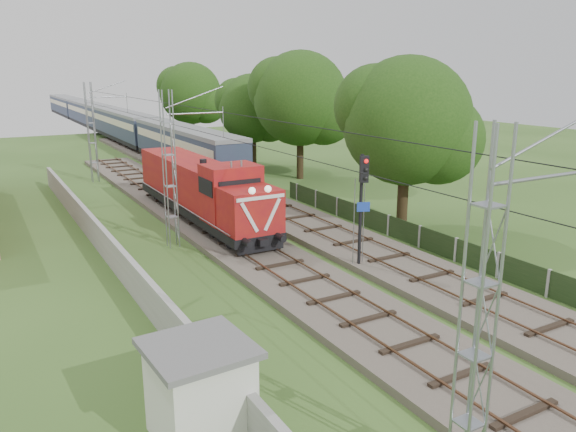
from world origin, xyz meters
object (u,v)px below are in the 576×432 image
locomotive (202,189)px  signal_post (363,192)px  coach_rake (104,118)px

locomotive → signal_post: (3.32, -11.26, 1.56)m
coach_rake → signal_post: size_ratio=16.46×
coach_rake → signal_post: (-1.68, -61.60, 1.21)m
signal_post → locomotive: bearing=106.4°
locomotive → coach_rake: (5.00, 50.34, 0.35)m
locomotive → signal_post: 11.84m
coach_rake → signal_post: 61.63m
locomotive → signal_post: size_ratio=2.98×
coach_rake → signal_post: signal_post is taller
locomotive → signal_post: bearing=-73.6°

